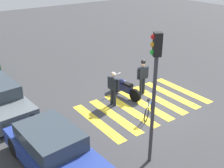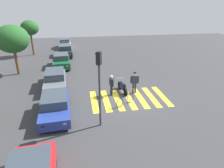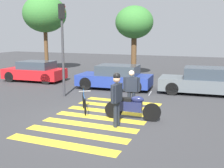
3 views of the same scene
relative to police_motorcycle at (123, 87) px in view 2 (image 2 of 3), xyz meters
The scene contains 14 objects.
ground_plane 1.32m from the police_motorcycle, 168.38° to the right, with size 60.00×60.00×0.00m, color #38383A.
police_motorcycle is the anchor object (origin of this frame).
leaning_bicycle 2.15m from the police_motorcycle, behind, with size 0.92×1.48×0.99m.
officer_on_foot 1.16m from the police_motorcycle, 109.63° to the left, with size 0.66×0.30×1.69m.
officer_by_motorcycle 1.14m from the police_motorcycle, 106.11° to the right, with size 0.25×0.69×1.86m.
crosswalk_stripes 1.32m from the police_motorcycle, 168.38° to the right, with size 3.56×5.85×0.01m.
car_blue_hatchback 5.75m from the police_motorcycle, 117.24° to the left, with size 4.31×2.09×1.37m.
car_grey_coupe 5.98m from the police_motorcycle, 68.09° to the left, with size 4.66×2.09×1.40m.
car_green_compact 9.61m from the police_motorcycle, 34.02° to the left, with size 4.12×2.08×1.47m.
car_black_suv 14.04m from the police_motorcycle, 21.71° to the left, with size 4.33×2.03×1.48m.
car_white_van 19.08m from the police_motorcycle, 16.76° to the left, with size 4.13×2.01×1.48m.
traffic_light_pole 5.54m from the police_motorcycle, 151.49° to the left, with size 0.33×0.36×4.52m.
street_tree_far 11.88m from the police_motorcycle, 57.30° to the left, with size 3.18×3.18×4.95m.
street_tree_end 17.49m from the police_motorcycle, 34.13° to the left, with size 2.35×2.35×4.74m.
Camera 2 is at (-13.00, 3.59, 6.88)m, focal length 31.15 mm.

